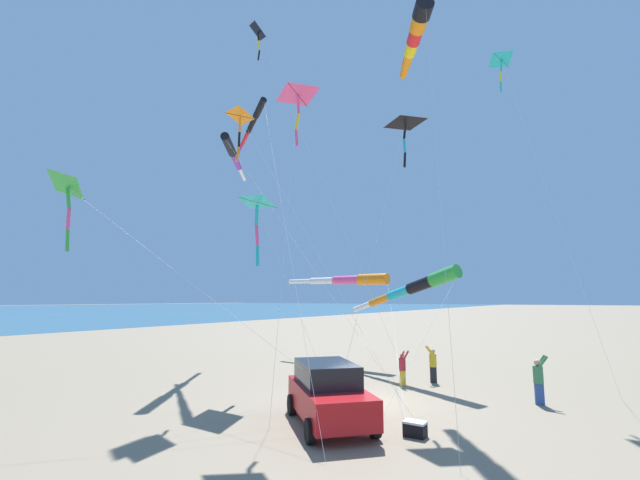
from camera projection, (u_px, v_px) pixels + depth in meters
name	position (u px, v px, depth m)	size (l,w,h in m)	color
ground_plane	(370.00, 402.00, 15.79)	(600.00, 600.00, 0.00)	gray
parked_car	(328.00, 393.00, 13.13)	(4.39, 4.30, 1.85)	red
cooler_box	(415.00, 429.00, 11.89)	(0.62, 0.42, 0.42)	black
person_adult_flyer	(539.00, 377.00, 15.54)	(0.62, 0.53, 1.80)	#335199
person_child_green_jacket	(433.00, 362.00, 19.61)	(0.60, 0.55, 1.69)	#232328
person_child_grey_jacket	(402.00, 366.00, 18.97)	(0.54, 0.47, 1.56)	gold
kite_delta_checkered_midright	(258.00, 202.00, 19.38)	(4.24, 2.60, 8.68)	#1EB7C6
kite_delta_striped_overhead	(70.00, 186.00, 14.79)	(10.55, 5.42, 8.32)	green
kite_windsock_rainbow_low_near	(253.00, 123.00, 25.60)	(14.42, 11.33, 15.34)	black
kite_delta_long_streamer_right	(241.00, 116.00, 19.94)	(8.67, 1.88, 12.78)	orange
kite_windsock_orange_high_right	(416.00, 32.00, 21.47)	(5.79, 11.96, 18.23)	black
kite_delta_small_distant	(502.00, 61.00, 22.79)	(4.63, 3.40, 17.11)	#1EB7C6
kite_windsock_black_fish_shape	(233.00, 154.00, 26.05)	(16.00, 8.67, 13.14)	black
kite_delta_white_trailing	(405.00, 124.00, 18.67)	(1.53, 6.30, 11.89)	black
kite_delta_magenta_far_left	(259.00, 32.00, 25.08)	(7.86, 4.62, 20.17)	black
kite_delta_green_low_center	(298.00, 96.00, 17.51)	(2.11, 3.79, 12.66)	#EF4C93
kite_windsock_purple_drifting	(349.00, 280.00, 26.54)	(13.23, 12.00, 5.39)	orange
kite_windsock_yellow_midlevel	(414.00, 287.00, 20.73)	(7.06, 9.49, 5.41)	green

